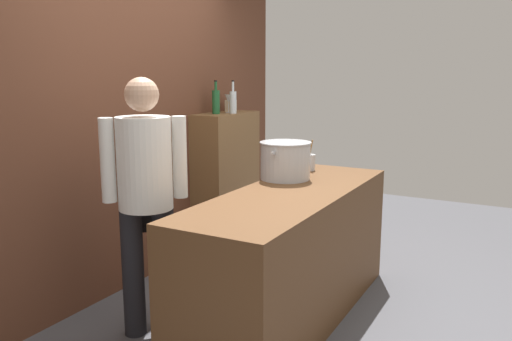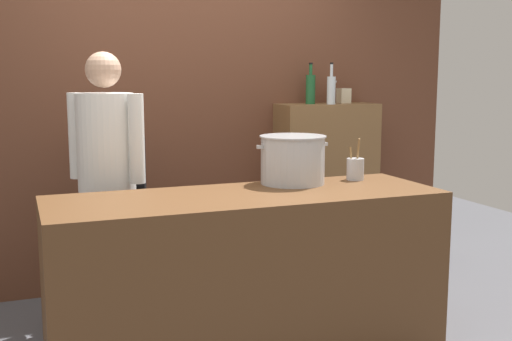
{
  "view_description": "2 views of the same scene",
  "coord_description": "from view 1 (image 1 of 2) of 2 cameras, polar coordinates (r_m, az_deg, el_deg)",
  "views": [
    {
      "loc": [
        -3.07,
        -1.42,
        1.69
      ],
      "look_at": [
        0.07,
        0.31,
        1.0
      ],
      "focal_mm": 36.17,
      "sensor_mm": 36.0,
      "label": 1
    },
    {
      "loc": [
        -1.14,
        -3.08,
        1.53
      ],
      "look_at": [
        0.17,
        0.31,
        0.97
      ],
      "focal_mm": 44.27,
      "sensor_mm": 36.0,
      "label": 2
    }
  ],
  "objects": [
    {
      "name": "ground_plane",
      "position": [
        3.78,
        3.68,
        -15.75
      ],
      "size": [
        8.0,
        8.0,
        0.0
      ],
      "primitive_type": "plane",
      "color": "#4C4C51"
    },
    {
      "name": "brick_back_panel",
      "position": [
        4.17,
        -13.94,
        7.93
      ],
      "size": [
        4.4,
        0.1,
        3.0
      ],
      "primitive_type": "cube",
      "color": "brown",
      "rests_on": "ground_plane"
    },
    {
      "name": "prep_counter",
      "position": [
        3.6,
        3.77,
        -9.33
      ],
      "size": [
        2.1,
        0.7,
        0.9
      ],
      "primitive_type": "cube",
      "color": "brown",
      "rests_on": "ground_plane"
    },
    {
      "name": "bar_cabinet",
      "position": [
        5.01,
        -3.3,
        -1.1
      ],
      "size": [
        0.76,
        0.32,
        1.31
      ],
      "primitive_type": "cube",
      "color": "brown",
      "rests_on": "ground_plane"
    },
    {
      "name": "chef",
      "position": [
        3.31,
        -12.12,
        -2.02
      ],
      "size": [
        0.44,
        0.44,
        1.66
      ],
      "rotation": [
        0.0,
        0.0,
        2.36
      ],
      "color": "black",
      "rests_on": "ground_plane"
    },
    {
      "name": "stockpot_large",
      "position": [
        3.85,
        3.26,
        1.11
      ],
      "size": [
        0.44,
        0.39,
        0.28
      ],
      "color": "#B7BABF",
      "rests_on": "prep_counter"
    },
    {
      "name": "utensil_crock",
      "position": [
        4.22,
        5.85,
        0.93
      ],
      "size": [
        0.1,
        0.1,
        0.25
      ],
      "color": "#B7BABF",
      "rests_on": "prep_counter"
    },
    {
      "name": "wine_bottle_green",
      "position": [
        4.81,
        -4.45,
        7.65
      ],
      "size": [
        0.07,
        0.07,
        0.31
      ],
      "color": "#1E592D",
      "rests_on": "bar_cabinet"
    },
    {
      "name": "wine_bottle_clear",
      "position": [
        4.84,
        -2.55,
        7.64
      ],
      "size": [
        0.06,
        0.06,
        0.31
      ],
      "color": "silver",
      "rests_on": "bar_cabinet"
    },
    {
      "name": "wine_glass_wide",
      "position": [
        4.93,
        -3.07,
        7.84
      ],
      "size": [
        0.07,
        0.07,
        0.17
      ],
      "color": "silver",
      "rests_on": "bar_cabinet"
    },
    {
      "name": "spice_tin_cream",
      "position": [
        5.07,
        -2.81,
        7.17
      ],
      "size": [
        0.09,
        0.09,
        0.11
      ],
      "primitive_type": "cube",
      "color": "beige",
      "rests_on": "bar_cabinet"
    }
  ]
}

